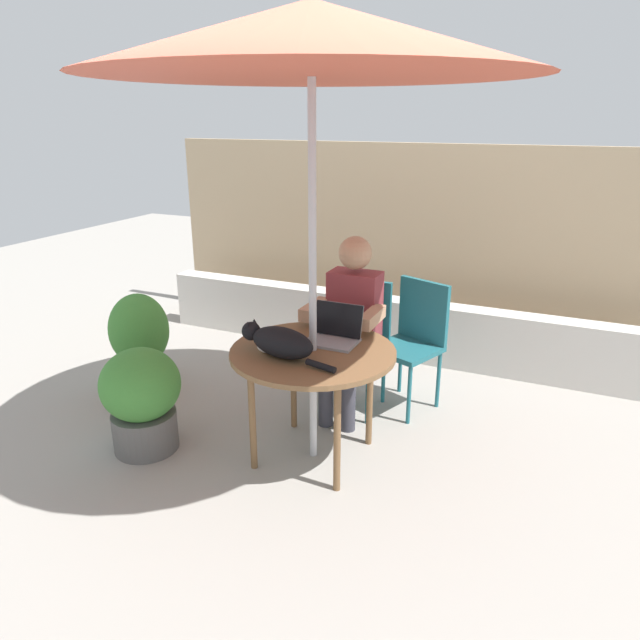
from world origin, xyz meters
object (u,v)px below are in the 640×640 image
object	(u,v)px
cat	(279,342)
person_seated	(351,318)
potted_plant_near_fence	(142,397)
potted_plant_by_chair	(140,338)
chair_empty	(414,334)
laptop	(335,330)
patio_umbrella	(312,39)
patio_table	(313,360)
chair_occupied	(358,334)

from	to	relation	value
cat	person_seated	bearing A→B (deg)	79.68
person_seated	potted_plant_near_fence	bearing A→B (deg)	-136.21
person_seated	potted_plant_by_chair	xyz separation A→B (m)	(-1.53, -0.33, -0.27)
chair_empty	laptop	bearing A→B (deg)	-112.57
patio_umbrella	laptop	world-z (taller)	patio_umbrella
person_seated	cat	world-z (taller)	person_seated
person_seated	patio_table	bearing A→B (deg)	-90.00
chair_empty	cat	xyz separation A→B (m)	(-0.50, -1.07, 0.25)
laptop	potted_plant_by_chair	xyz separation A→B (m)	(-1.59, 0.08, -0.33)
chair_occupied	cat	size ratio (longest dim) A/B	1.41
chair_empty	potted_plant_by_chair	size ratio (longest dim) A/B	1.17
chair_occupied	person_seated	bearing A→B (deg)	-90.00
chair_empty	person_seated	size ratio (longest dim) A/B	0.73
chair_occupied	chair_empty	bearing A→B (deg)	23.77
chair_occupied	potted_plant_by_chair	distance (m)	1.61
patio_table	potted_plant_near_fence	distance (m)	1.09
person_seated	potted_plant_by_chair	world-z (taller)	person_seated
cat	potted_plant_near_fence	size ratio (longest dim) A/B	0.96
laptop	potted_plant_near_fence	bearing A→B (deg)	-152.58
patio_umbrella	potted_plant_near_fence	size ratio (longest dim) A/B	3.77
patio_table	potted_plant_by_chair	world-z (taller)	potted_plant_by_chair
patio_umbrella	potted_plant_by_chair	distance (m)	2.45
potted_plant_near_fence	potted_plant_by_chair	size ratio (longest dim) A/B	0.86
patio_table	person_seated	world-z (taller)	person_seated
patio_table	potted_plant_by_chair	distance (m)	1.56
chair_occupied	potted_plant_by_chair	size ratio (longest dim) A/B	1.17
patio_table	laptop	xyz separation A→B (m)	(0.06, 0.19, 0.12)
person_seated	laptop	size ratio (longest dim) A/B	4.15
potted_plant_by_chair	chair_occupied	bearing A→B (deg)	17.80
patio_table	patio_umbrella	xyz separation A→B (m)	(0.00, 0.00, 1.69)
chair_occupied	chair_empty	size ratio (longest dim) A/B	1.00
chair_empty	cat	bearing A→B (deg)	-114.81
chair_empty	chair_occupied	bearing A→B (deg)	-156.23
patio_table	patio_umbrella	distance (m)	1.69
laptop	potted_plant_by_chair	distance (m)	1.62
person_seated	laptop	world-z (taller)	person_seated
patio_umbrella	cat	bearing A→B (deg)	-131.23
chair_occupied	cat	bearing A→B (deg)	-98.57
cat	potted_plant_near_fence	distance (m)	0.98
potted_plant_near_fence	chair_occupied	bearing A→B (deg)	48.19
person_seated	patio_umbrella	bearing A→B (deg)	-90.00
chair_empty	laptop	distance (m)	0.82
patio_table	person_seated	size ratio (longest dim) A/B	0.78
patio_table	patio_umbrella	bearing A→B (deg)	0.00
chair_empty	cat	size ratio (longest dim) A/B	1.41
chair_empty	potted_plant_near_fence	size ratio (longest dim) A/B	1.36
potted_plant_near_fence	patio_umbrella	bearing A→B (deg)	19.56
chair_empty	laptop	world-z (taller)	laptop
potted_plant_by_chair	patio_table	bearing A→B (deg)	-9.94
chair_occupied	cat	xyz separation A→B (m)	(-0.14, -0.92, 0.25)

